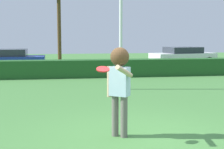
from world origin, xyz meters
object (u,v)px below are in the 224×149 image
(parked_car_blue, at_px, (7,59))
(parked_car_white, at_px, (183,55))
(person, at_px, (119,79))
(frisbee, at_px, (103,69))

(parked_car_blue, bearing_deg, parked_car_white, 8.33)
(person, distance_m, parked_car_blue, 13.62)
(parked_car_blue, bearing_deg, frisbee, -74.11)
(frisbee, xyz_separation_m, parked_car_white, (7.20, 14.89, -0.73))
(parked_car_blue, height_order, parked_car_white, same)
(person, height_order, parked_car_white, person)
(parked_car_blue, bearing_deg, person, -72.24)
(person, bearing_deg, frisbee, -139.31)
(frisbee, bearing_deg, person, 40.69)
(parked_car_blue, distance_m, parked_car_white, 11.09)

